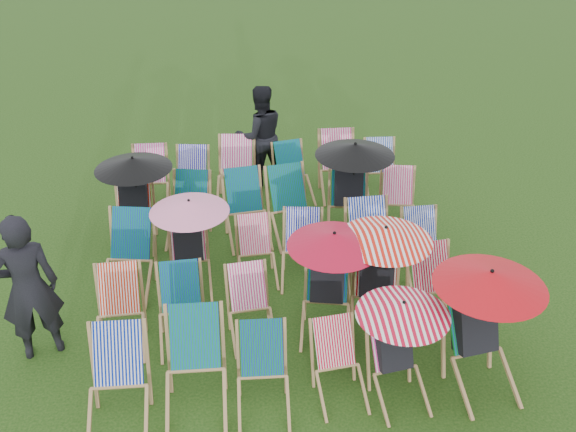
{
  "coord_description": "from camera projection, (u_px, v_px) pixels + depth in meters",
  "views": [
    {
      "loc": [
        -0.7,
        -7.27,
        5.38
      ],
      "look_at": [
        0.16,
        0.22,
        0.9
      ],
      "focal_mm": 40.0,
      "sensor_mm": 36.0,
      "label": 1
    }
  ],
  "objects": [
    {
      "name": "deckchair_3",
      "position": [
        339.0,
        366.0,
        6.97
      ],
      "size": [
        0.63,
        0.81,
        0.82
      ],
      "rotation": [
        0.0,
        0.0,
        0.12
      ],
      "color": "#9B7648",
      "rests_on": "ground"
    },
    {
      "name": "deckchair_11",
      "position": [
        436.0,
        290.0,
        8.04
      ],
      "size": [
        0.68,
        0.91,
        0.94
      ],
      "rotation": [
        0.0,
        0.0,
        0.08
      ],
      "color": "#9B7648",
      "rests_on": "ground"
    },
    {
      "name": "deckchair_28",
      "position": [
        339.0,
        166.0,
        10.97
      ],
      "size": [
        0.7,
        0.96,
        1.03
      ],
      "rotation": [
        0.0,
        0.0,
        -0.02
      ],
      "color": "#9B7648",
      "rests_on": "ground"
    },
    {
      "name": "deckchair_2",
      "position": [
        263.0,
        376.0,
        6.8
      ],
      "size": [
        0.62,
        0.84,
        0.89
      ],
      "rotation": [
        0.0,
        0.0,
        -0.05
      ],
      "color": "#9B7648",
      "rests_on": "ground"
    },
    {
      "name": "deckchair_4",
      "position": [
        399.0,
        350.0,
        6.87
      ],
      "size": [
        1.01,
        1.09,
        1.2
      ],
      "rotation": [
        0.0,
        0.0,
        0.17
      ],
      "color": "#9B7648",
      "rests_on": "ground"
    },
    {
      "name": "person_rear",
      "position": [
        260.0,
        136.0,
        11.13
      ],
      "size": [
        0.99,
        0.84,
        1.8
      ],
      "primitive_type": "imported",
      "rotation": [
        0.0,
        0.0,
        3.33
      ],
      "color": "black",
      "rests_on": "ground"
    },
    {
      "name": "deckchair_0",
      "position": [
        116.0,
        385.0,
        6.62
      ],
      "size": [
        0.68,
        0.93,
        0.99
      ],
      "rotation": [
        0.0,
        0.0,
        -0.03
      ],
      "color": "#9B7648",
      "rests_on": "ground"
    },
    {
      "name": "deckchair_23",
      "position": [
        398.0,
        202.0,
        10.03
      ],
      "size": [
        0.73,
        0.91,
        0.89
      ],
      "rotation": [
        0.0,
        0.0,
        -0.19
      ],
      "color": "#9B7648",
      "rests_on": "ground"
    },
    {
      "name": "deckchair_1",
      "position": [
        195.0,
        369.0,
        6.79
      ],
      "size": [
        0.71,
        0.97,
        1.03
      ],
      "rotation": [
        0.0,
        0.0,
        -0.03
      ],
      "color": "#9B7648",
      "rests_on": "ground"
    },
    {
      "name": "deckchair_20",
      "position": [
        247.0,
        209.0,
        9.72
      ],
      "size": [
        0.77,
        0.99,
        1.0
      ],
      "rotation": [
        0.0,
        0.0,
        0.12
      ],
      "color": "#9B7648",
      "rests_on": "ground"
    },
    {
      "name": "deckchair_7",
      "position": [
        181.0,
        310.0,
        7.73
      ],
      "size": [
        0.64,
        0.86,
        0.91
      ],
      "rotation": [
        0.0,
        0.0,
        0.04
      ],
      "color": "#9B7648",
      "rests_on": "ground"
    },
    {
      "name": "ground",
      "position": [
        279.0,
        279.0,
        9.03
      ],
      "size": [
        100.0,
        100.0,
        0.0
      ],
      "primitive_type": "plane",
      "color": "black",
      "rests_on": "ground"
    },
    {
      "name": "deckchair_16",
      "position": [
        372.0,
        244.0,
        8.89
      ],
      "size": [
        0.7,
        0.96,
        1.02
      ],
      "rotation": [
        0.0,
        0.0,
        0.03
      ],
      "color": "#9B7648",
      "rests_on": "ground"
    },
    {
      "name": "deckchair_17",
      "position": [
        424.0,
        246.0,
        8.98
      ],
      "size": [
        0.58,
        0.8,
        0.86
      ],
      "rotation": [
        0.0,
        0.0,
        0.01
      ],
      "color": "#9B7648",
      "rests_on": "ground"
    },
    {
      "name": "deckchair_10",
      "position": [
        379.0,
        276.0,
        7.87
      ],
      "size": [
        1.15,
        1.23,
        1.37
      ],
      "rotation": [
        0.0,
        0.0,
        -0.21
      ],
      "color": "#9B7648",
      "rests_on": "ground"
    },
    {
      "name": "deckchair_21",
      "position": [
        292.0,
        207.0,
        9.77
      ],
      "size": [
        0.83,
        1.04,
        1.03
      ],
      "rotation": [
        0.0,
        0.0,
        0.17
      ],
      "color": "#9B7648",
      "rests_on": "ground"
    },
    {
      "name": "deckchair_5",
      "position": [
        484.0,
        329.0,
        6.98
      ],
      "size": [
        1.21,
        1.31,
        1.44
      ],
      "rotation": [
        0.0,
        0.0,
        0.16
      ],
      "color": "#9B7648",
      "rests_on": "ground"
    },
    {
      "name": "deckchair_24",
      "position": [
        150.0,
        180.0,
        10.6
      ],
      "size": [
        0.65,
        0.9,
        0.95
      ],
      "rotation": [
        0.0,
        0.0,
        -0.03
      ],
      "color": "#9B7648",
      "rests_on": "ground"
    },
    {
      "name": "deckchair_12",
      "position": [
        127.0,
        257.0,
        8.6
      ],
      "size": [
        0.83,
        1.05,
        1.03
      ],
      "rotation": [
        0.0,
        0.0,
        -0.17
      ],
      "color": "#9B7648",
      "rests_on": "ground"
    },
    {
      "name": "deckchair_19",
      "position": [
        188.0,
        210.0,
        9.75
      ],
      "size": [
        0.8,
        0.99,
        0.96
      ],
      "rotation": [
        0.0,
        0.0,
        -0.2
      ],
      "color": "#9B7648",
      "rests_on": "ground"
    },
    {
      "name": "deckchair_15",
      "position": [
        302.0,
        250.0,
        8.85
      ],
      "size": [
        0.72,
        0.91,
        0.91
      ],
      "rotation": [
        0.0,
        0.0,
        -0.15
      ],
      "color": "#9B7648",
      "rests_on": "ground"
    },
    {
      "name": "deckchair_18",
      "position": [
        134.0,
        199.0,
        9.56
      ],
      "size": [
        1.14,
        1.18,
        1.35
      ],
      "rotation": [
        0.0,
        0.0,
        -0.01
      ],
      "color": "#9B7648",
      "rests_on": "ground"
    },
    {
      "name": "deckchair_27",
      "position": [
        293.0,
        174.0,
        10.86
      ],
      "size": [
        0.74,
        0.92,
        0.9
      ],
      "rotation": [
        0.0,
        0.0,
        0.19
      ],
      "color": "#9B7648",
      "rests_on": "ground"
    },
    {
      "name": "deckchair_9",
      "position": [
        329.0,
        282.0,
        7.8
      ],
      "size": [
        1.13,
        1.21,
        1.35
      ],
      "rotation": [
        0.0,
        0.0,
        -0.21
      ],
      "color": "#9B7648",
      "rests_on": "ground"
    },
    {
      "name": "deckchair_8",
      "position": [
        251.0,
        308.0,
        7.81
      ],
      "size": [
        0.64,
        0.84,
        0.85
      ],
      "rotation": [
        0.0,
        0.0,
        0.1
      ],
      "color": "#9B7648",
      "rests_on": "ground"
    },
    {
      "name": "deckchair_13",
      "position": [
        189.0,
        243.0,
        8.62
      ],
      "size": [
        1.06,
        1.11,
        1.26
      ],
      "rotation": [
        0.0,
        0.0,
        0.04
      ],
      "color": "#9B7648",
      "rests_on": "ground"
    },
    {
      "name": "person_left",
      "position": [
        28.0,
        288.0,
        7.29
      ],
      "size": [
        0.8,
        0.65,
        1.9
      ],
      "primitive_type": "imported",
      "rotation": [
        0.0,
        0.0,
        3.47
      ],
      "color": "black",
      "rests_on": "ground"
    },
    {
      "name": "deckchair_29",
      "position": [
        382.0,
        170.0,
        11.0
      ],
      "size": [
        0.63,
        0.85,
        0.89
      ],
      "rotation": [
        0.0,
        0.0,
        -0.05
      ],
      "color": "#9B7648",
      "rests_on": "ground"
    },
    {
      "name": "deckchair_25",
      "position": [
        191.0,
        179.0,
        10.68
      ],
      "size": [
        0.71,
        0.91,
        0.91
      ],
      "rotation": [
        0.0,
        0.0,
        -0.14
      ],
      "color": "#9B7648",
      "rests_on": "ground"
    },
    {
      "name": "deckchair_22",
      "position": [
        350.0,
        187.0,
        9.8
      ],
      "size": [
        1.21,
        1.28,
        1.43
      ],
      "rotation": [
        0.0,
        0.0,
        -0.16
      ],
      "color": "#9B7648",
      "rests_on": "ground"
    },
    {
      "name": "deckchair_26",
      "position": [
        236.0,
        173.0,
        10.77
      ],
      "size": [
        0.78,
        1.01,
        1.02
      ],
      "rotation": [
        0.0,
        0.0,
        -0.13
      ],
      "color": "#9B7648",
      "rests_on": "ground"
    },
    {
      "name": "deckchair_14",
      "position": [
        256.0,
        252.0,
        8.88
      ],
      "size": [
        0.6,
        0.79,
        0.82
      ],
      "rotation": [
        0.0,
        0.0,
        0.07
      ],
      "color": "#9B7648",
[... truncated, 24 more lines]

